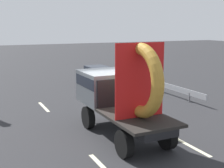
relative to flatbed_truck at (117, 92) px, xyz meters
The scene contains 8 objects.
ground_plane 1.73m from the flatbed_truck, 77.14° to the left, with size 120.00×120.00×0.00m, color #28282B.
flatbed_truck is the anchor object (origin of this frame).
distant_sedan 11.06m from the flatbed_truck, 71.17° to the left, with size 1.68×3.91×1.28m.
guardrail 9.22m from the flatbed_truck, 48.99° to the left, with size 0.10×11.02×0.71m.
lane_dash_left_near 3.65m from the flatbed_truck, 123.44° to the right, with size 2.18×0.16×0.01m, color beige.
lane_dash_left_far 5.82m from the flatbed_truck, 108.62° to the left, with size 2.12×0.16×0.01m, color beige.
lane_dash_right_near 3.50m from the flatbed_truck, 54.48° to the right, with size 2.03×0.16×0.01m, color beige.
lane_dash_right_far 6.39m from the flatbed_truck, 73.22° to the left, with size 2.06×0.16×0.01m, color beige.
Camera 1 is at (-5.40, -11.05, 4.32)m, focal length 49.29 mm.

